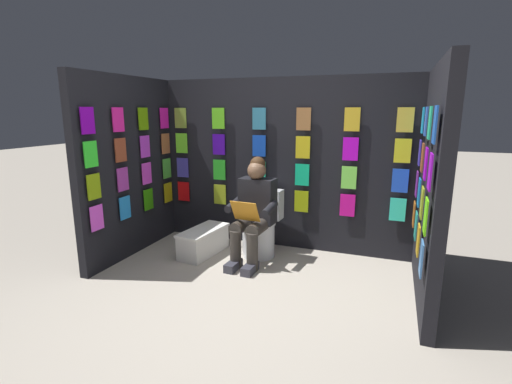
# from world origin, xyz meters

# --- Properties ---
(ground_plane) EXTENTS (30.00, 30.00, 0.00)m
(ground_plane) POSITION_xyz_m (0.00, 0.00, 0.00)
(ground_plane) COLOR #B2A899
(display_wall_back) EXTENTS (3.24, 0.14, 2.08)m
(display_wall_back) POSITION_xyz_m (-0.00, -1.68, 1.04)
(display_wall_back) COLOR black
(display_wall_back) RESTS_ON ground
(display_wall_left) EXTENTS (0.14, 1.63, 2.08)m
(display_wall_left) POSITION_xyz_m (-1.62, -0.81, 1.04)
(display_wall_left) COLOR black
(display_wall_left) RESTS_ON ground
(display_wall_right) EXTENTS (0.14, 1.63, 2.08)m
(display_wall_right) POSITION_xyz_m (1.62, -0.81, 1.04)
(display_wall_right) COLOR black
(display_wall_right) RESTS_ON ground
(toilet) EXTENTS (0.41, 0.56, 0.77)m
(toilet) POSITION_xyz_m (0.13, -1.28, 0.33)
(toilet) COLOR white
(toilet) RESTS_ON ground
(person_reading) EXTENTS (0.54, 0.70, 1.19)m
(person_reading) POSITION_xyz_m (0.15, -1.06, 0.60)
(person_reading) COLOR black
(person_reading) RESTS_ON ground
(comic_longbox_near) EXTENTS (0.39, 0.74, 0.31)m
(comic_longbox_near) POSITION_xyz_m (0.78, -1.04, 0.16)
(comic_longbox_near) COLOR white
(comic_longbox_near) RESTS_ON ground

